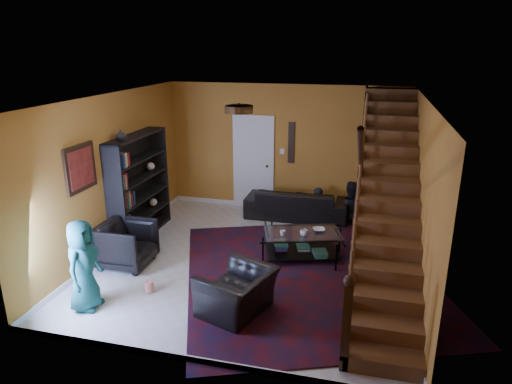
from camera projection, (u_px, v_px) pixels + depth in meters
The scene contains 21 objects.
floor at pixel (254, 262), 7.92m from camera, with size 5.50×5.50×0.00m, color beige.
room at pixel (207, 224), 9.44m from camera, with size 5.50×5.50×5.50m.
staircase at pixel (387, 195), 6.99m from camera, with size 0.95×5.02×3.18m.
bookshelf at pixel (140, 188), 8.73m from camera, with size 0.35×1.80×2.00m.
door at pixel (254, 164), 10.27m from camera, with size 0.82×0.05×2.05m, color silver.
framed_picture at pixel (80, 168), 7.14m from camera, with size 0.04×0.74×0.74m, color maroon.
wall_hanging at pixel (291, 143), 9.92m from camera, with size 0.14×0.03×0.90m, color black.
ceiling_fixture at pixel (239, 109), 6.33m from camera, with size 0.40×0.40×0.10m, color #3F2814.
rug at pixel (307, 275), 7.42m from camera, with size 3.83×4.38×0.02m, color #400B11.
sofa at pixel (297, 203), 9.85m from camera, with size 2.17×0.85×0.63m, color black.
armchair_left at pixel (126, 244), 7.69m from camera, with size 0.82×0.85×0.77m, color black.
armchair_right at pixel (237, 292), 6.33m from camera, with size 0.98×0.85×0.64m, color black.
person_adult_a at pixel (317, 213), 9.85m from camera, with size 0.42×0.28×1.15m, color black.
person_adult_b at pixel (349, 211), 9.67m from camera, with size 0.65×0.50×1.33m, color black.
person_child at pixel (83, 265), 6.35m from camera, with size 0.65×0.42×1.33m, color #165553.
coffee_table at pixel (302, 243), 7.95m from camera, with size 1.47×1.11×0.50m.
cup_a at pixel (304, 233), 7.74m from camera, with size 0.13×0.13×0.11m, color #999999.
cup_b at pixel (283, 233), 7.75m from camera, with size 0.09×0.09×0.09m, color #999999.
bowl at pixel (319, 230), 7.93m from camera, with size 0.21×0.21×0.05m, color #999999.
vase at pixel (121, 135), 7.92m from camera, with size 0.18×0.18×0.19m, color #999999.
popcorn_bucket at pixel (149, 286), 6.92m from camera, with size 0.14×0.14×0.16m, color red.
Camera 1 is at (1.79, -6.92, 3.61)m, focal length 32.00 mm.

